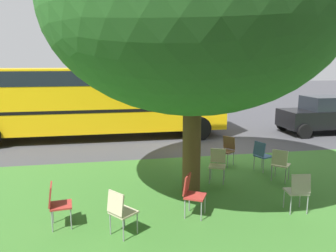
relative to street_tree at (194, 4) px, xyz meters
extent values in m
plane|color=#424247|center=(-1.91, -3.06, -4.40)|extent=(80.00, 80.00, 0.00)
cube|color=#3D752D|center=(-1.91, 0.14, -4.40)|extent=(48.00, 6.00, 0.01)
cylinder|color=brown|center=(0.00, 0.00, -2.99)|extent=(0.44, 0.44, 2.81)
ellipsoid|color=#2D6B28|center=(0.00, 0.00, 0.01)|extent=(6.68, 6.68, 4.94)
cube|color=beige|center=(1.74, 1.79, -3.96)|extent=(0.57, 0.58, 0.04)
cube|color=beige|center=(1.88, 1.91, -3.72)|extent=(0.32, 0.37, 0.40)
cylinder|color=gray|center=(1.49, 1.83, -4.19)|extent=(0.02, 0.02, 0.42)
cylinder|color=gray|center=(1.72, 1.55, -4.19)|extent=(0.02, 0.02, 0.42)
cylinder|color=gray|center=(1.76, 2.04, -4.19)|extent=(0.02, 0.02, 0.42)
cylinder|color=gray|center=(1.98, 1.76, -4.19)|extent=(0.02, 0.02, 0.42)
cube|color=#335184|center=(-2.46, -1.14, -3.96)|extent=(0.53, 0.54, 0.04)
cube|color=#335184|center=(-2.29, -1.08, -3.72)|extent=(0.22, 0.40, 0.40)
cylinder|color=gray|center=(-2.69, -1.03, -4.19)|extent=(0.02, 0.02, 0.42)
cylinder|color=gray|center=(-2.56, -1.37, -4.19)|extent=(0.02, 0.02, 0.42)
cylinder|color=gray|center=(-2.37, -0.91, -4.19)|extent=(0.02, 0.02, 0.42)
cylinder|color=gray|center=(-2.24, -1.25, -4.19)|extent=(0.02, 0.02, 0.42)
cube|color=#ADA393|center=(-1.92, 1.48, -3.96)|extent=(0.46, 0.44, 0.04)
cube|color=#ADA393|center=(-1.90, 1.66, -3.72)|extent=(0.41, 0.13, 0.40)
cylinder|color=gray|center=(-2.11, 1.33, -4.19)|extent=(0.02, 0.02, 0.42)
cylinder|color=gray|center=(-1.76, 1.29, -4.19)|extent=(0.02, 0.02, 0.42)
cylinder|color=gray|center=(-2.08, 1.67, -4.19)|extent=(0.02, 0.02, 0.42)
cylinder|color=gray|center=(-1.72, 1.63, -4.19)|extent=(0.02, 0.02, 0.42)
cube|color=brown|center=(-1.56, -1.83, -3.96)|extent=(0.57, 0.58, 0.04)
cube|color=brown|center=(-1.70, -1.94, -3.72)|extent=(0.32, 0.36, 0.40)
cylinder|color=gray|center=(-1.32, -1.86, -4.19)|extent=(0.02, 0.02, 0.42)
cylinder|color=gray|center=(-1.54, -1.58, -4.19)|extent=(0.02, 0.02, 0.42)
cylinder|color=gray|center=(-1.58, -2.07, -4.19)|extent=(0.02, 0.02, 0.42)
cylinder|color=gray|center=(-1.81, -1.79, -4.19)|extent=(0.02, 0.02, 0.42)
cube|color=beige|center=(-2.55, -0.28, -3.96)|extent=(0.58, 0.58, 0.04)
cube|color=beige|center=(-2.42, -0.16, -3.72)|extent=(0.35, 0.34, 0.40)
cylinder|color=gray|center=(-2.79, -0.28, -4.19)|extent=(0.02, 0.02, 0.42)
cylinder|color=gray|center=(-2.53, -0.53, -4.19)|extent=(0.02, 0.02, 0.42)
cylinder|color=gray|center=(-2.56, -0.04, -4.19)|extent=(0.02, 0.02, 0.42)
cylinder|color=gray|center=(-2.30, -0.29, -4.19)|extent=(0.02, 0.02, 0.42)
cube|color=#B7332D|center=(0.26, 1.32, -3.96)|extent=(0.55, 0.56, 0.04)
cube|color=#B7332D|center=(0.41, 1.24, -3.72)|extent=(0.27, 0.39, 0.40)
cylinder|color=gray|center=(0.19, 1.56, -4.19)|extent=(0.02, 0.02, 0.42)
cylinder|color=gray|center=(0.02, 1.24, -4.19)|extent=(0.02, 0.02, 0.42)
cylinder|color=gray|center=(0.49, 1.40, -4.19)|extent=(0.02, 0.02, 0.42)
cylinder|color=gray|center=(0.32, 1.08, -4.19)|extent=(0.02, 0.02, 0.42)
cube|color=beige|center=(-0.83, -0.47, -3.96)|extent=(0.54, 0.53, 0.04)
cube|color=beige|center=(-0.90, -0.63, -3.72)|extent=(0.40, 0.24, 0.40)
cylinder|color=gray|center=(-0.59, -0.38, -4.19)|extent=(0.02, 0.02, 0.42)
cylinder|color=gray|center=(-0.92, -0.24, -4.19)|extent=(0.02, 0.02, 0.42)
cylinder|color=gray|center=(-0.73, -0.70, -4.19)|extent=(0.02, 0.02, 0.42)
cylinder|color=gray|center=(-1.06, -0.55, -4.19)|extent=(0.02, 0.02, 0.42)
cube|color=#B7332D|center=(2.91, 1.27, -3.96)|extent=(0.45, 0.46, 0.04)
cube|color=#B7332D|center=(3.08, 1.30, -3.72)|extent=(0.13, 0.41, 0.40)
cylinder|color=gray|center=(2.72, 1.43, -4.19)|extent=(0.02, 0.02, 0.42)
cylinder|color=gray|center=(2.76, 1.08, -4.19)|extent=(0.02, 0.02, 0.42)
cylinder|color=gray|center=(3.05, 1.47, -4.19)|extent=(0.02, 0.02, 0.42)
cylinder|color=gray|center=(3.10, 1.12, -4.19)|extent=(0.02, 0.02, 0.42)
cube|color=black|center=(-7.46, -5.50, -3.72)|extent=(3.70, 1.64, 0.76)
cube|color=#1E232B|center=(-7.61, -5.50, -3.07)|extent=(1.90, 1.44, 0.64)
cylinder|color=black|center=(-6.06, -4.63, -4.10)|extent=(0.60, 0.18, 0.60)
cylinder|color=black|center=(-6.06, -6.37, -4.10)|extent=(0.60, 0.18, 0.60)
cube|color=yellow|center=(2.33, -6.47, -2.77)|extent=(10.40, 2.44, 2.50)
cube|color=black|center=(2.33, -6.47, -3.12)|extent=(10.30, 2.46, 0.12)
cube|color=black|center=(2.33, -6.47, -1.87)|extent=(10.30, 2.46, 0.56)
cylinder|color=black|center=(6.33, -7.73, -3.92)|extent=(0.96, 0.28, 0.96)
cylinder|color=black|center=(-1.67, -5.21, -3.92)|extent=(0.96, 0.28, 0.96)
cylinder|color=black|center=(-1.67, -7.73, -3.92)|extent=(0.96, 0.28, 0.96)
camera|label=1|loc=(1.95, 7.44, -1.25)|focal=35.12mm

